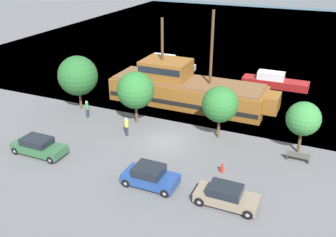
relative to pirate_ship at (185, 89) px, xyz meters
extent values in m
plane|color=#5B5B5E|center=(1.62, -8.68, -1.65)|extent=(160.00, 160.00, 0.00)
plane|color=#33566B|center=(1.62, 35.32, -1.65)|extent=(80.00, 80.00, 0.00)
cube|color=brown|center=(0.22, 0.00, -0.46)|extent=(16.42, 4.71, 2.38)
cube|color=black|center=(0.22, 0.00, -0.81)|extent=(16.09, 4.79, 0.45)
cube|color=brown|center=(9.03, 0.00, -0.10)|extent=(1.40, 2.59, 1.66)
cube|color=brown|center=(0.22, 0.00, 0.86)|extent=(15.77, 4.33, 0.25)
cube|color=brown|center=(-2.25, 0.00, 1.92)|extent=(4.93, 3.76, 1.88)
cube|color=black|center=(-2.25, 0.00, 2.20)|extent=(4.68, 3.82, 0.68)
cylinder|color=#4C331E|center=(2.68, 0.00, 4.65)|extent=(0.28, 0.28, 7.34)
cylinder|color=#4C331E|center=(-2.66, 0.00, 4.10)|extent=(0.28, 0.28, 6.24)
cube|color=#B7B2A8|center=(-6.79, 10.41, -1.26)|extent=(7.74, 2.35, 0.78)
cube|color=silver|center=(-7.37, 10.41, -0.33)|extent=(3.10, 1.83, 1.07)
cube|color=black|center=(-6.44, 10.41, -0.33)|extent=(0.12, 1.64, 0.85)
cube|color=maroon|center=(8.00, 9.16, -1.20)|extent=(7.72, 1.98, 0.89)
cube|color=silver|center=(7.43, 9.16, -0.32)|extent=(3.09, 1.55, 0.88)
cube|color=black|center=(8.35, 9.16, -0.32)|extent=(0.12, 1.39, 0.70)
cube|color=#7F705B|center=(8.79, -15.12, -1.08)|extent=(4.11, 1.73, 0.62)
cube|color=black|center=(8.66, -15.12, -0.50)|extent=(2.14, 1.56, 0.56)
cylinder|color=black|center=(10.37, -15.89, -1.31)|extent=(0.67, 0.22, 0.67)
cylinder|color=gray|center=(10.37, -15.89, -1.31)|extent=(0.26, 0.25, 0.26)
cylinder|color=black|center=(10.37, -14.34, -1.31)|extent=(0.67, 0.22, 0.67)
cylinder|color=gray|center=(10.37, -14.34, -1.31)|extent=(0.26, 0.25, 0.26)
cylinder|color=black|center=(7.20, -15.89, -1.31)|extent=(0.67, 0.22, 0.67)
cylinder|color=gray|center=(7.20, -15.89, -1.31)|extent=(0.26, 0.25, 0.26)
cylinder|color=black|center=(7.20, -14.34, -1.31)|extent=(0.67, 0.22, 0.67)
cylinder|color=gray|center=(7.20, -14.34, -1.31)|extent=(0.26, 0.25, 0.26)
cube|color=navy|center=(3.26, -15.09, -1.08)|extent=(3.88, 1.89, 0.66)
cube|color=black|center=(3.14, -15.09, -0.43)|extent=(2.02, 1.71, 0.62)
cylinder|color=black|center=(4.76, -15.95, -1.33)|extent=(0.63, 0.22, 0.63)
cylinder|color=gray|center=(4.76, -15.95, -1.33)|extent=(0.24, 0.25, 0.24)
cylinder|color=black|center=(4.76, -14.24, -1.33)|extent=(0.63, 0.22, 0.63)
cylinder|color=gray|center=(4.76, -14.24, -1.33)|extent=(0.24, 0.25, 0.24)
cylinder|color=black|center=(1.76, -15.95, -1.33)|extent=(0.63, 0.22, 0.63)
cylinder|color=gray|center=(1.76, -15.95, -1.33)|extent=(0.24, 0.25, 0.24)
cylinder|color=black|center=(1.76, -14.24, -1.33)|extent=(0.63, 0.22, 0.63)
cylinder|color=gray|center=(1.76, -14.24, -1.33)|extent=(0.24, 0.25, 0.24)
cube|color=#2D5B38|center=(-6.93, -14.81, -1.07)|extent=(4.47, 1.79, 0.68)
cube|color=black|center=(-7.06, -14.81, -0.47)|extent=(2.32, 1.61, 0.53)
cylinder|color=black|center=(-5.14, -15.62, -1.33)|extent=(0.63, 0.22, 0.63)
cylinder|color=gray|center=(-5.14, -15.62, -1.33)|extent=(0.24, 0.25, 0.24)
cylinder|color=black|center=(-5.14, -14.01, -1.33)|extent=(0.63, 0.22, 0.63)
cylinder|color=gray|center=(-5.14, -14.01, -1.33)|extent=(0.24, 0.25, 0.24)
cylinder|color=black|center=(-8.72, -15.62, -1.33)|extent=(0.63, 0.22, 0.63)
cylinder|color=gray|center=(-8.72, -15.62, -1.33)|extent=(0.24, 0.25, 0.24)
cylinder|color=black|center=(-8.72, -14.01, -1.33)|extent=(0.63, 0.22, 0.63)
cylinder|color=gray|center=(-8.72, -14.01, -1.33)|extent=(0.24, 0.25, 0.24)
cylinder|color=red|center=(7.44, -11.49, -1.36)|extent=(0.22, 0.22, 0.56)
sphere|color=red|center=(7.44, -11.49, -1.01)|extent=(0.25, 0.25, 0.25)
cylinder|color=red|center=(7.28, -11.49, -1.34)|extent=(0.10, 0.09, 0.09)
cylinder|color=red|center=(7.60, -11.49, -1.34)|extent=(0.10, 0.09, 0.09)
cube|color=#4C4742|center=(12.44, -7.46, -1.22)|extent=(1.74, 0.45, 0.05)
cube|color=#4C4742|center=(12.44, -7.66, -1.00)|extent=(1.74, 0.06, 0.40)
cube|color=#2D2D2D|center=(11.63, -7.46, -1.45)|extent=(0.12, 0.36, 0.40)
cube|color=#2D2D2D|center=(13.25, -7.46, -1.45)|extent=(0.12, 0.36, 0.40)
cylinder|color=#232838|center=(-2.05, -9.07, -1.22)|extent=(0.27, 0.27, 0.85)
cylinder|color=gold|center=(-2.05, -9.07, -0.47)|extent=(0.32, 0.32, 0.66)
sphere|color=beige|center=(-2.05, -9.07, -0.03)|extent=(0.23, 0.23, 0.23)
cylinder|color=#232838|center=(-7.52, -7.22, -1.22)|extent=(0.27, 0.27, 0.85)
cylinder|color=#337F4C|center=(-7.52, -7.22, -0.46)|extent=(0.32, 0.32, 0.66)
sphere|color=beige|center=(-7.52, -7.22, -0.02)|extent=(0.23, 0.23, 0.23)
cylinder|color=brown|center=(-9.39, -5.69, -0.70)|extent=(0.24, 0.24, 1.89)
sphere|color=#235B28|center=(-9.39, -5.69, 1.94)|extent=(3.99, 3.99, 3.99)
cylinder|color=brown|center=(-2.51, -6.34, -0.73)|extent=(0.24, 0.24, 1.82)
sphere|color=#286B2D|center=(-2.51, -6.34, 1.66)|extent=(3.49, 3.49, 3.49)
cylinder|color=brown|center=(5.53, -6.13, -0.72)|extent=(0.24, 0.24, 1.84)
sphere|color=#286B2D|center=(5.53, -6.13, 1.53)|extent=(3.13, 3.13, 3.13)
cylinder|color=brown|center=(12.33, -6.02, -0.71)|extent=(0.24, 0.24, 1.88)
sphere|color=#337A38|center=(12.33, -6.02, 1.39)|extent=(2.74, 2.74, 2.74)
camera|label=1|loc=(13.25, -34.83, 13.88)|focal=40.00mm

